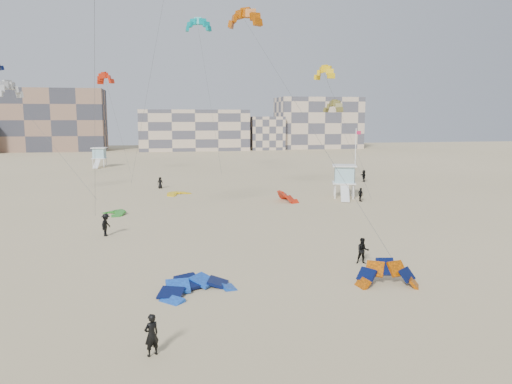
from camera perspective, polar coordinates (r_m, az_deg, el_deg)
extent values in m
plane|color=#CBB488|center=(24.66, -8.94, -14.98)|extent=(320.00, 320.00, 0.00)
imported|color=black|center=(21.84, -11.86, -15.69)|extent=(0.79, 0.71, 1.81)
imported|color=black|center=(34.58, 12.11, -6.60)|extent=(0.97, 0.82, 1.77)
imported|color=black|center=(43.36, -16.78, -3.61)|extent=(1.11, 1.40, 1.89)
imported|color=black|center=(59.74, 11.87, -0.30)|extent=(0.59, 1.01, 1.62)
imported|color=black|center=(70.50, -10.90, 1.04)|extent=(0.87, 0.67, 1.59)
imported|color=black|center=(78.22, 12.21, 1.81)|extent=(0.58, 1.69, 1.81)
cylinder|color=#3F3F3F|center=(42.52, -17.95, 8.84)|extent=(1.71, 7.66, 18.67)
cylinder|color=#3F3F3F|center=(42.37, 5.07, 9.34)|extent=(5.15, 24.72, 18.85)
cylinder|color=#3F3F3F|center=(59.68, -22.31, 5.11)|extent=(9.92, 6.80, 11.79)
cylinder|color=#3F3F3F|center=(64.95, -11.98, 12.96)|extent=(5.99, 5.93, 28.02)
cylinder|color=#3F3F3F|center=(60.12, 10.79, 4.79)|extent=(0.76, 10.78, 10.07)
cylinder|color=#3F3F3F|center=(76.47, 10.26, 7.36)|extent=(9.21, 5.88, 14.84)
cylinder|color=#3F3F3F|center=(78.93, -5.28, 10.30)|extent=(3.28, 1.11, 22.57)
cylinder|color=#3F3F3F|center=(82.74, -15.50, 7.26)|extent=(3.60, 3.34, 14.80)
cube|color=white|center=(62.13, 10.02, 1.05)|extent=(3.47, 3.47, 0.14)
cube|color=#95C2CC|center=(62.00, 10.04, 2.02)|extent=(2.85, 2.85, 1.97)
cube|color=white|center=(61.89, 10.07, 2.99)|extent=(3.60, 3.60, 0.16)
cube|color=white|center=(59.81, 10.91, -0.19)|extent=(1.80, 2.97, 1.63)
cube|color=white|center=(103.61, -17.45, 3.70)|extent=(2.97, 2.97, 0.13)
cube|color=#95C2CC|center=(103.54, -17.48, 4.26)|extent=(2.44, 2.44, 1.90)
cube|color=white|center=(103.47, -17.50, 4.83)|extent=(3.08, 3.08, 0.15)
cube|color=white|center=(101.15, -17.58, 3.06)|extent=(1.28, 2.79, 1.57)
cylinder|color=white|center=(62.76, 11.27, 3.29)|extent=(0.11, 0.11, 8.47)
cube|color=#D21C4A|center=(62.66, 11.64, 6.66)|extent=(0.64, 0.02, 0.42)
cube|color=#866551|center=(159.34, -21.93, 7.64)|extent=(28.00, 14.00, 18.00)
cube|color=#CBB295|center=(153.04, -7.18, 7.05)|extent=(32.00, 16.00, 12.00)
cube|color=#CBB295|center=(162.72, 7.09, 7.84)|extent=(26.00, 14.00, 16.00)
cube|color=#CBB295|center=(154.20, 1.12, 6.75)|extent=(10.00, 10.00, 10.00)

